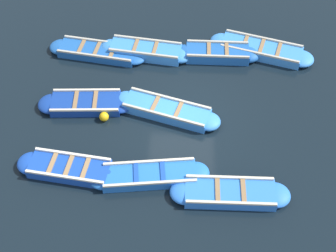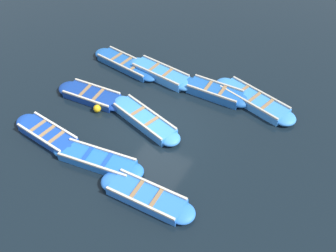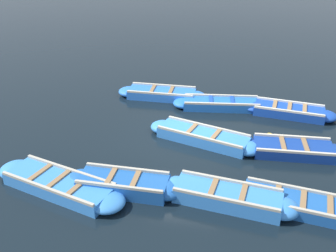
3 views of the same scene
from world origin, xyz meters
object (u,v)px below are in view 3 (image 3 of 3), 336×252
object	(u,v)px
boat_near_quay	(162,94)
boat_bow_out	(59,185)
boat_centre	(302,205)
boat_tucked	(123,184)
boat_stern_in	(227,197)
boat_drifting	(221,104)
boat_mid_row	(293,149)
buoy_orange_near	(269,138)
boat_far_corner	(203,137)
boat_inner_gap	(289,111)

from	to	relation	value
boat_near_quay	boat_bow_out	bearing A→B (deg)	77.40
boat_near_quay	boat_centre	xyz separation A→B (m)	(-4.80, 6.08, -0.01)
boat_tucked	boat_stern_in	world-z (taller)	same
boat_drifting	boat_mid_row	bearing A→B (deg)	129.90
buoy_orange_near	boat_centre	bearing A→B (deg)	101.92
boat_centre	boat_bow_out	bearing A→B (deg)	3.44
boat_bow_out	boat_near_quay	world-z (taller)	boat_bow_out
boat_stern_in	buoy_orange_near	distance (m)	3.53
boat_near_quay	boat_centre	world-z (taller)	boat_near_quay
boat_bow_out	boat_stern_in	distance (m)	4.42
boat_drifting	boat_centre	size ratio (longest dim) A/B	0.96
boat_tucked	boat_mid_row	xyz separation A→B (m)	(-4.58, -2.75, -0.04)
boat_drifting	boat_bow_out	distance (m)	7.07
boat_tucked	boat_far_corner	world-z (taller)	boat_tucked
boat_far_corner	boat_stern_in	xyz separation A→B (m)	(-0.95, 2.97, 0.02)
boat_mid_row	boat_drifting	bearing A→B (deg)	-50.10
boat_drifting	boat_stern_in	bearing A→B (deg)	95.59
boat_far_corner	boat_inner_gap	distance (m)	3.82
boat_drifting	boat_bow_out	bearing A→B (deg)	56.95
boat_drifting	boat_centre	distance (m)	6.04
boat_far_corner	boat_drifting	bearing A→B (deg)	-98.44
boat_stern_in	buoy_orange_near	size ratio (longest dim) A/B	11.12
boat_near_quay	buoy_orange_near	world-z (taller)	boat_near_quay
buoy_orange_near	boat_bow_out	bearing A→B (deg)	33.17
boat_stern_in	buoy_orange_near	bearing A→B (deg)	-108.96
boat_tucked	boat_stern_in	bearing A→B (deg)	179.63
boat_stern_in	boat_mid_row	bearing A→B (deg)	-123.77
buoy_orange_near	boat_stern_in	bearing A→B (deg)	71.04
boat_drifting	boat_tucked	size ratio (longest dim) A/B	1.16
boat_inner_gap	boat_stern_in	distance (m)	5.82
boat_tucked	boat_centre	size ratio (longest dim) A/B	0.83
boat_bow_out	buoy_orange_near	distance (m)	6.63
boat_tucked	boat_inner_gap	xyz separation A→B (m)	(-4.65, -5.48, -0.03)
boat_drifting	boat_bow_out	world-z (taller)	boat_bow_out
boat_far_corner	boat_mid_row	world-z (taller)	boat_far_corner
boat_drifting	boat_mid_row	world-z (taller)	boat_drifting
boat_inner_gap	boat_mid_row	world-z (taller)	boat_inner_gap
boat_bow_out	boat_centre	bearing A→B (deg)	-176.56
boat_far_corner	boat_centre	xyz separation A→B (m)	(-2.78, 2.89, -0.02)
boat_bow_out	boat_inner_gap	distance (m)	8.58
boat_centre	boat_mid_row	distance (m)	2.68
boat_drifting	boat_mid_row	distance (m)	3.74
boat_bow_out	boat_far_corner	bearing A→B (deg)	-136.65
boat_centre	boat_stern_in	world-z (taller)	boat_stern_in
boat_stern_in	boat_centre	bearing A→B (deg)	-177.45
boat_bow_out	boat_centre	size ratio (longest dim) A/B	1.06
boat_centre	boat_mid_row	world-z (taller)	boat_mid_row
boat_near_quay	boat_stern_in	xyz separation A→B (m)	(-2.96, 6.16, 0.03)
boat_drifting	boat_bow_out	xyz separation A→B (m)	(3.86, 5.93, 0.01)
boat_drifting	boat_inner_gap	xyz separation A→B (m)	(-2.47, 0.14, 0.00)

